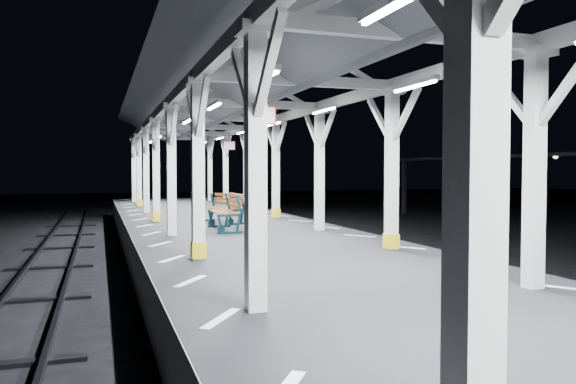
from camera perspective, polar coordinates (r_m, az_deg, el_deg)
ground at (r=9.44m, az=5.52°, el=-14.06°), size 120.00×120.00×0.00m
platform at (r=9.31m, az=5.53°, el=-11.10°), size 6.00×50.00×1.00m
hazard_stripes_left at (r=8.52m, az=-9.86°, el=-8.91°), size 1.00×48.00×0.01m
hazard_stripes_right at (r=10.44m, az=17.99°, el=-6.93°), size 1.00×48.00×0.01m
track_left at (r=8.75m, az=-27.17°, el=-15.07°), size 2.20×60.00×0.16m
canopy at (r=9.25m, az=5.67°, el=14.15°), size 5.40×49.00×4.65m
bench_mid at (r=15.43m, az=-6.12°, el=-1.92°), size 0.79×1.89×1.01m
bench_far at (r=17.67m, az=-6.56°, el=-1.56°), size 1.21×1.79×0.91m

